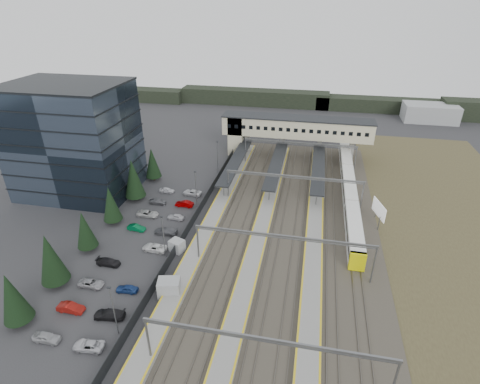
% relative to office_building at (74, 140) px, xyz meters
% --- Properties ---
extents(ground, '(220.00, 220.00, 0.00)m').
position_rel_office_building_xyz_m(ground, '(36.00, -12.00, -12.19)').
color(ground, '#2B2B2D').
rests_on(ground, ground).
extents(office_building, '(24.30, 18.30, 24.30)m').
position_rel_office_building_xyz_m(office_building, '(0.00, 0.00, 0.00)').
color(office_building, '#3C485A').
rests_on(office_building, ground).
extents(conifer_row, '(4.42, 49.82, 9.50)m').
position_rel_office_building_xyz_m(conifer_row, '(14.00, -15.86, -7.36)').
color(conifer_row, black).
rests_on(conifer_row, ground).
extents(car_park, '(10.56, 44.67, 1.30)m').
position_rel_office_building_xyz_m(car_park, '(22.73, -18.50, -11.58)').
color(car_park, '#A0A0A4').
rests_on(car_park, ground).
extents(lampposts, '(0.50, 53.25, 8.07)m').
position_rel_office_building_xyz_m(lampposts, '(28.00, -10.75, -7.86)').
color(lampposts, slate).
rests_on(lampposts, ground).
extents(fence, '(0.08, 90.00, 2.00)m').
position_rel_office_building_xyz_m(fence, '(29.50, -7.00, -11.19)').
color(fence, '#26282B').
rests_on(fence, ground).
extents(relay_cabin_near, '(3.72, 3.06, 2.72)m').
position_rel_office_building_xyz_m(relay_cabin_near, '(32.09, -28.69, -10.83)').
color(relay_cabin_near, '#96999B').
rests_on(relay_cabin_near, ground).
extents(relay_cabin_far, '(2.90, 2.68, 2.17)m').
position_rel_office_building_xyz_m(relay_cabin_far, '(29.42, -18.06, -11.11)').
color(relay_cabin_far, '#96999B').
rests_on(relay_cabin_far, ground).
extents(rail_corridor, '(34.00, 90.00, 0.92)m').
position_rel_office_building_xyz_m(rail_corridor, '(45.34, -7.00, -11.90)').
color(rail_corridor, '#3D3730').
rests_on(rail_corridor, ground).
extents(canopies, '(23.10, 30.00, 3.28)m').
position_rel_office_building_xyz_m(canopies, '(43.00, 15.00, -8.27)').
color(canopies, black).
rests_on(canopies, ground).
extents(footbridge, '(40.40, 6.40, 11.20)m').
position_rel_office_building_xyz_m(footbridge, '(43.70, 30.00, -4.26)').
color(footbridge, beige).
rests_on(footbridge, ground).
extents(gantries, '(28.40, 62.28, 7.17)m').
position_rel_office_building_xyz_m(gantries, '(48.00, -9.00, -6.20)').
color(gantries, slate).
rests_on(gantries, ground).
extents(train, '(2.61, 54.60, 3.29)m').
position_rel_office_building_xyz_m(train, '(60.00, 9.37, -10.32)').
color(train, white).
rests_on(train, ground).
extents(billboard, '(1.71, 5.51, 4.78)m').
position_rel_office_building_xyz_m(billboard, '(64.91, -1.87, -9.00)').
color(billboard, slate).
rests_on(billboard, ground).
extents(scrub_east, '(34.00, 120.00, 0.06)m').
position_rel_office_building_xyz_m(scrub_east, '(81.00, -7.00, -12.16)').
color(scrub_east, '#453C26').
rests_on(scrub_east, ground).
extents(treeline_far, '(170.00, 19.00, 7.00)m').
position_rel_office_building_xyz_m(treeline_far, '(59.81, 80.28, -9.24)').
color(treeline_far, black).
rests_on(treeline_far, ground).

